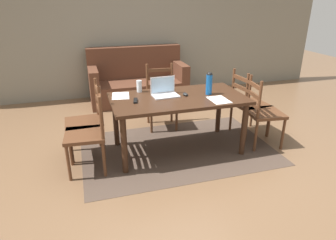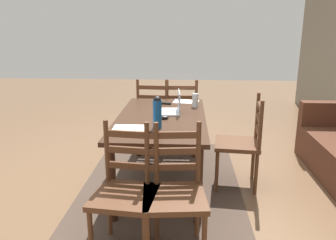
{
  "view_description": "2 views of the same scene",
  "coord_description": "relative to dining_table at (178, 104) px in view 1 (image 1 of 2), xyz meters",
  "views": [
    {
      "loc": [
        -1.13,
        -3.35,
        1.91
      ],
      "look_at": [
        -0.13,
        -0.0,
        0.44
      ],
      "focal_mm": 31.91,
      "sensor_mm": 36.0,
      "label": 1
    },
    {
      "loc": [
        3.33,
        0.26,
        1.63
      ],
      "look_at": [
        -0.11,
        0.06,
        0.66
      ],
      "focal_mm": 36.68,
      "sensor_mm": 36.0,
      "label": 2
    }
  ],
  "objects": [
    {
      "name": "paper_stack_right",
      "position": [
        0.44,
        -0.25,
        0.09
      ],
      "size": [
        0.22,
        0.3,
        0.0
      ],
      "primitive_type": "cube",
      "rotation": [
        0.0,
        0.0,
        0.02
      ],
      "color": "white",
      "rests_on": "dining_table"
    },
    {
      "name": "laptop",
      "position": [
        -0.15,
        0.11,
        0.15
      ],
      "size": [
        0.33,
        0.24,
        0.23
      ],
      "color": "silver",
      "rests_on": "dining_table"
    },
    {
      "name": "dining_table",
      "position": [
        0.0,
        0.0,
        0.0
      ],
      "size": [
        1.67,
        0.88,
        0.73
      ],
      "color": "#382114",
      "rests_on": "ground"
    },
    {
      "name": "wall_back",
      "position": [
        0.0,
        2.63,
        0.71
      ],
      "size": [
        8.0,
        0.12,
        2.7
      ],
      "primitive_type": "cube",
      "color": "gray",
      "rests_on": "ground"
    },
    {
      "name": "paper_stack_left",
      "position": [
        -0.68,
        0.24,
        0.09
      ],
      "size": [
        0.25,
        0.32,
        0.0
      ],
      "primitive_type": "cube",
      "rotation": [
        0.0,
        0.0,
        -0.14
      ],
      "color": "white",
      "rests_on": "dining_table"
    },
    {
      "name": "water_bottle",
      "position": [
        0.41,
        -0.01,
        0.24
      ],
      "size": [
        0.08,
        0.08,
        0.29
      ],
      "color": "#145199",
      "rests_on": "dining_table"
    },
    {
      "name": "chair_left_far",
      "position": [
        -1.12,
        0.18,
        -0.18
      ],
      "size": [
        0.45,
        0.45,
        0.95
      ],
      "color": "#56331E",
      "rests_on": "ground"
    },
    {
      "name": "area_rug",
      "position": [
        0.0,
        0.0,
        -0.64
      ],
      "size": [
        2.48,
        1.62,
        0.01
      ],
      "primitive_type": "cube",
      "color": "#47382D",
      "rests_on": "ground"
    },
    {
      "name": "chair_right_near",
      "position": [
        1.12,
        -0.17,
        -0.18
      ],
      "size": [
        0.49,
        0.49,
        0.95
      ],
      "color": "#56331E",
      "rests_on": "ground"
    },
    {
      "name": "chair_far_head",
      "position": [
        0.0,
        0.81,
        -0.18
      ],
      "size": [
        0.48,
        0.48,
        0.95
      ],
      "color": "#56331E",
      "rests_on": "ground"
    },
    {
      "name": "ground_plane",
      "position": [
        0.0,
        0.0,
        -0.64
      ],
      "size": [
        14.0,
        14.0,
        0.0
      ],
      "primitive_type": "plane",
      "color": "brown"
    },
    {
      "name": "drinking_glass",
      "position": [
        -0.42,
        0.35,
        0.16
      ],
      "size": [
        0.07,
        0.07,
        0.15
      ],
      "primitive_type": "cylinder",
      "color": "silver",
      "rests_on": "dining_table"
    },
    {
      "name": "computer_mouse",
      "position": [
        0.11,
        0.03,
        0.11
      ],
      "size": [
        0.06,
        0.1,
        0.03
      ],
      "primitive_type": "ellipsoid",
      "rotation": [
        0.0,
        0.0,
        -0.01
      ],
      "color": "black",
      "rests_on": "dining_table"
    },
    {
      "name": "couch",
      "position": [
        -0.1,
        2.15,
        -0.29
      ],
      "size": [
        1.8,
        0.8,
        1.0
      ],
      "color": "#512D1E",
      "rests_on": "ground"
    },
    {
      "name": "chair_left_near",
      "position": [
        -1.12,
        -0.18,
        -0.18
      ],
      "size": [
        0.47,
        0.47,
        0.95
      ],
      "color": "#56331E",
      "rests_on": "ground"
    },
    {
      "name": "tv_remote",
      "position": [
        -0.54,
        -0.02,
        0.1
      ],
      "size": [
        0.08,
        0.18,
        0.02
      ],
      "primitive_type": "cube",
      "rotation": [
        0.0,
        0.0,
        2.94
      ],
      "color": "black",
      "rests_on": "dining_table"
    },
    {
      "name": "chair_right_far",
      "position": [
        1.12,
        0.17,
        -0.18
      ],
      "size": [
        0.48,
        0.48,
        0.95
      ],
      "color": "#56331E",
      "rests_on": "ground"
    }
  ]
}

